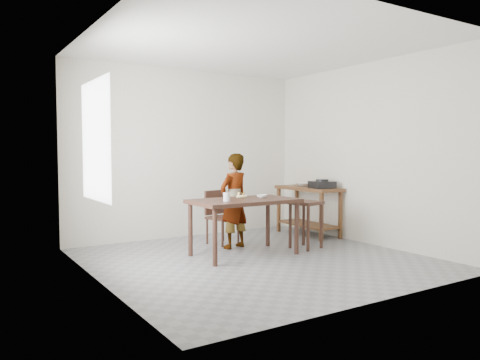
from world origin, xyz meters
TOP-DOWN VIEW (x-y plane):
  - floor at (0.00, 0.00)m, footprint 4.00×4.00m
  - ceiling at (0.00, 0.00)m, footprint 4.00×4.00m
  - wall_back at (0.00, 2.02)m, footprint 4.00×0.04m
  - wall_front at (0.00, -2.02)m, footprint 4.00×0.04m
  - wall_left at (-2.02, 0.00)m, footprint 0.04×4.00m
  - wall_right at (2.02, 0.00)m, footprint 0.04×4.00m
  - window_pane at (-1.97, 0.20)m, footprint 0.02×1.10m
  - dining_table at (0.00, 0.30)m, footprint 1.40×0.80m
  - prep_counter at (1.72, 1.00)m, footprint 0.50×1.20m
  - child at (0.13, 0.77)m, footprint 0.56×0.44m
  - dining_chair at (0.14, 1.10)m, footprint 0.46×0.46m
  - stool at (0.99, 0.20)m, footprint 0.46×0.46m
  - glass_tumbler at (-0.33, 0.20)m, footprint 0.11×0.11m
  - small_bowl at (0.30, 0.31)m, footprint 0.17×0.17m
  - banana at (0.06, 0.45)m, footprint 0.19×0.17m
  - serving_bowl at (1.76, 1.19)m, footprint 0.28×0.28m
  - gas_burner at (1.73, 0.68)m, footprint 0.40×0.40m

SIDE VIEW (x-z plane):
  - floor at x=0.00m, z-range -0.04..0.00m
  - stool at x=0.99m, z-range 0.00..0.68m
  - dining_table at x=0.00m, z-range 0.00..0.75m
  - dining_chair at x=0.14m, z-range 0.00..0.80m
  - prep_counter at x=1.72m, z-range 0.00..0.80m
  - child at x=0.13m, z-range 0.00..1.35m
  - small_bowl at x=0.30m, z-range 0.75..0.80m
  - banana at x=0.06m, z-range 0.75..0.81m
  - glass_tumbler at x=-0.33m, z-range 0.75..0.86m
  - serving_bowl at x=1.76m, z-range 0.80..0.86m
  - gas_burner at x=1.73m, z-range 0.80..0.91m
  - wall_back at x=0.00m, z-range 0.00..2.70m
  - wall_front at x=0.00m, z-range 0.00..2.70m
  - wall_left at x=-2.02m, z-range 0.00..2.70m
  - wall_right at x=2.02m, z-range 0.00..2.70m
  - window_pane at x=-1.97m, z-range 0.85..2.15m
  - ceiling at x=0.00m, z-range 2.70..2.74m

